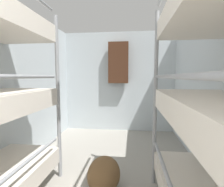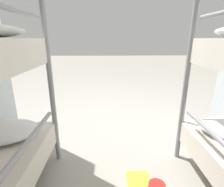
{
  "view_description": "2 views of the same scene",
  "coord_description": "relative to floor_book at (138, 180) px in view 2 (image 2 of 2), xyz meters",
  "views": [
    {
      "loc": [
        0.32,
        0.3,
        1.25
      ],
      "look_at": [
        0.07,
        2.44,
        1.04
      ],
      "focal_mm": 28.0,
      "sensor_mm": 36.0,
      "label": 1
    },
    {
      "loc": [
        0.1,
        2.01,
        1.11
      ],
      "look_at": [
        0.06,
        0.44,
        0.61
      ],
      "focal_mm": 28.0,
      "sensor_mm": 36.0,
      "label": 2
    }
  ],
  "objects": [
    {
      "name": "ground_plane",
      "position": [
        0.14,
        -0.87,
        -0.01
      ],
      "size": [
        20.0,
        20.0,
        0.0
      ],
      "primitive_type": "plane",
      "color": "gray"
    },
    {
      "name": "floor_book",
      "position": [
        0.0,
        0.0,
        0.0
      ],
      "size": [
        0.18,
        0.17,
        0.02
      ],
      "color": "gold",
      "rests_on": "ground_plane"
    }
  ]
}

